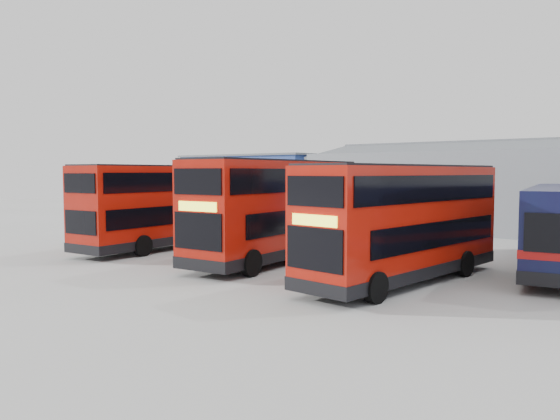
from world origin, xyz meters
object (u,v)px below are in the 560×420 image
object	(u,v)px
double_decker_left	(164,207)
double_decker_centre	(278,211)
maintenance_shed	(559,190)
double_decker_right	(404,224)
panel_van	(193,202)
office_block	(265,186)

from	to	relation	value
double_decker_left	double_decker_centre	distance (m)	6.80
double_decker_centre	maintenance_shed	bearing A→B (deg)	66.39
double_decker_right	panel_van	size ratio (longest dim) A/B	1.81
office_block	panel_van	size ratio (longest dim) A/B	2.32
double_decker_right	office_block	bearing A→B (deg)	145.34
double_decker_left	double_decker_right	distance (m)	12.89
office_block	maintenance_shed	xyz separation A→B (m)	(22.00, 2.01, 0.02)
maintenance_shed	panel_van	xyz separation A→B (m)	(-26.41, -6.04, -1.37)
office_block	double_decker_left	distance (m)	19.72
double_decker_right	maintenance_shed	bearing A→B (deg)	93.97
maintenance_shed	double_decker_centre	world-z (taller)	maintenance_shed
double_decker_right	double_decker_centre	bearing A→B (deg)	178.18
double_decker_centre	double_decker_right	bearing A→B (deg)	-12.32
double_decker_left	double_decker_centre	bearing A→B (deg)	179.06
office_block	panel_van	distance (m)	6.12
office_block	double_decker_left	bearing A→B (deg)	-65.60
double_decker_centre	panel_van	xyz separation A→B (m)	(-19.34, 13.57, -0.87)
double_decker_centre	double_decker_right	distance (m)	6.15
double_decker_left	double_decker_right	bearing A→B (deg)	173.59
maintenance_shed	panel_van	bearing A→B (deg)	-167.11
maintenance_shed	double_decker_right	distance (m)	20.55
double_decker_right	panel_van	world-z (taller)	double_decker_right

